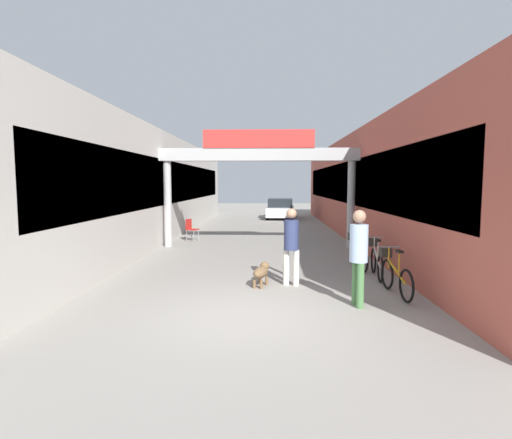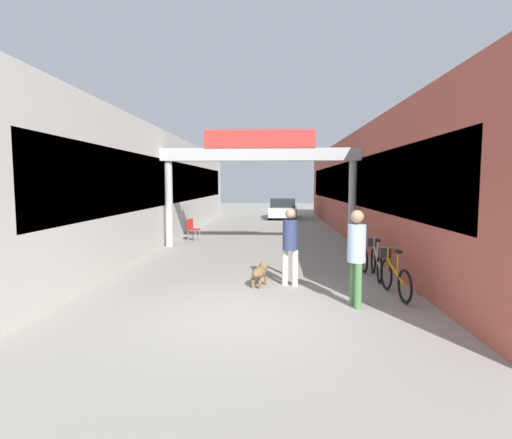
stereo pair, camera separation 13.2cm
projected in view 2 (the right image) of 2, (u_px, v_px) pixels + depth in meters
ground_plane at (245, 316)px, 7.05m from camera, size 80.00×80.00×0.00m
storefront_left at (150, 187)px, 18.02m from camera, size 3.00×26.00×4.32m
storefront_right at (378, 187)px, 17.57m from camera, size 3.00×26.00×4.32m
arcade_sign_gateway at (260, 164)px, 14.39m from camera, size 7.40×0.47×4.24m
pedestrian_with_dog at (290, 241)px, 9.09m from camera, size 0.43×0.43×1.77m
pedestrian_companion at (356, 251)px, 7.51m from camera, size 0.39×0.40×1.85m
dog_on_leash at (260, 272)px, 9.10m from camera, size 0.46×0.75×0.52m
bicycle_orange_nearest at (393, 274)px, 8.40m from camera, size 0.46×1.69×0.98m
bicycle_silver_second at (376, 260)px, 9.97m from camera, size 0.46×1.69×0.98m
bicycle_blue_third at (358, 252)px, 11.07m from camera, size 0.46×1.69×0.98m
bollard_post_metal at (288, 256)px, 10.07m from camera, size 0.10×0.10×1.00m
cafe_chair_red_nearer at (192, 228)px, 16.25m from camera, size 0.52×0.52×0.89m
parked_car_white at (283, 209)px, 26.67m from camera, size 1.99×4.10×1.33m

